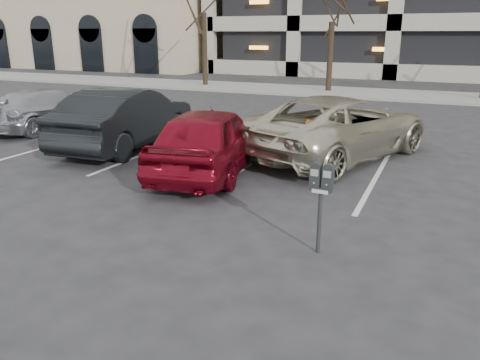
{
  "coord_description": "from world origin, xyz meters",
  "views": [
    {
      "loc": [
        2.57,
        -7.63,
        2.9
      ],
      "look_at": [
        -0.03,
        -1.75,
        0.87
      ],
      "focal_mm": 35.0,
      "sensor_mm": 36.0,
      "label": 1
    }
  ],
  "objects_px": {
    "suv_silver": "(339,127)",
    "car_red": "(210,140)",
    "parking_meter": "(321,186)",
    "car_dark": "(127,118)",
    "car_silver": "(50,109)"
  },
  "relations": [
    {
      "from": "suv_silver",
      "to": "car_red",
      "type": "bearing_deg",
      "value": 68.57
    },
    {
      "from": "parking_meter",
      "to": "suv_silver",
      "type": "distance_m",
      "value": 5.37
    },
    {
      "from": "parking_meter",
      "to": "car_dark",
      "type": "distance_m",
      "value": 7.45
    },
    {
      "from": "parking_meter",
      "to": "car_red",
      "type": "distance_m",
      "value": 4.27
    },
    {
      "from": "car_red",
      "to": "car_dark",
      "type": "distance_m",
      "value": 3.31
    },
    {
      "from": "car_dark",
      "to": "car_silver",
      "type": "bearing_deg",
      "value": -21.11
    },
    {
      "from": "car_dark",
      "to": "car_silver",
      "type": "distance_m",
      "value": 3.88
    },
    {
      "from": "parking_meter",
      "to": "suv_silver",
      "type": "bearing_deg",
      "value": 102.68
    },
    {
      "from": "suv_silver",
      "to": "car_silver",
      "type": "bearing_deg",
      "value": 22.15
    },
    {
      "from": "parking_meter",
      "to": "car_dark",
      "type": "height_order",
      "value": "car_dark"
    },
    {
      "from": "parking_meter",
      "to": "car_dark",
      "type": "relative_size",
      "value": 0.27
    },
    {
      "from": "car_red",
      "to": "car_silver",
      "type": "relative_size",
      "value": 0.98
    },
    {
      "from": "suv_silver",
      "to": "car_dark",
      "type": "xyz_separation_m",
      "value": [
        -5.31,
        -1.2,
        0.03
      ]
    },
    {
      "from": "parking_meter",
      "to": "car_silver",
      "type": "height_order",
      "value": "car_silver"
    },
    {
      "from": "car_red",
      "to": "car_dark",
      "type": "bearing_deg",
      "value": -31.4
    }
  ]
}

